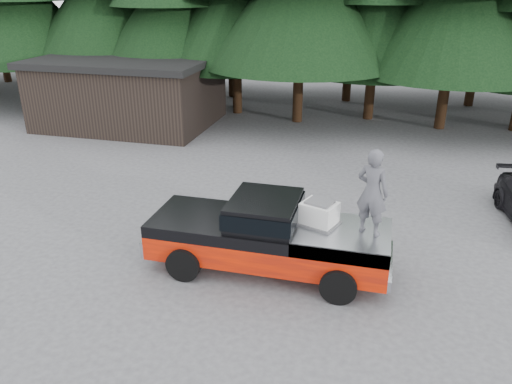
% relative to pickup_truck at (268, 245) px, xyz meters
% --- Properties ---
extents(ground, '(120.00, 120.00, 0.00)m').
position_rel_pickup_truck_xyz_m(ground, '(-0.84, -0.23, -0.67)').
color(ground, '#49494B').
rests_on(ground, ground).
extents(pickup_truck, '(6.00, 2.04, 1.33)m').
position_rel_pickup_truck_xyz_m(pickup_truck, '(0.00, 0.00, 0.00)').
color(pickup_truck, '#F02100').
rests_on(pickup_truck, ground).
extents(truck_cab, '(1.66, 1.90, 0.59)m').
position_rel_pickup_truck_xyz_m(truck_cab, '(-0.10, 0.00, 0.96)').
color(truck_cab, black).
rests_on(truck_cab, pickup_truck).
extents(air_compressor, '(0.96, 0.88, 0.54)m').
position_rel_pickup_truck_xyz_m(air_compressor, '(1.20, 0.14, 0.94)').
color(air_compressor, silver).
rests_on(air_compressor, pickup_truck).
extents(man_on_bed, '(0.87, 0.73, 2.04)m').
position_rel_pickup_truck_xyz_m(man_on_bed, '(2.38, 0.00, 1.69)').
color(man_on_bed, '#4D4D54').
rests_on(man_on_bed, pickup_truck).
extents(utility_building, '(8.40, 6.40, 3.30)m').
position_rel_pickup_truck_xyz_m(utility_building, '(-9.84, 11.77, 1.00)').
color(utility_building, black).
rests_on(utility_building, ground).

